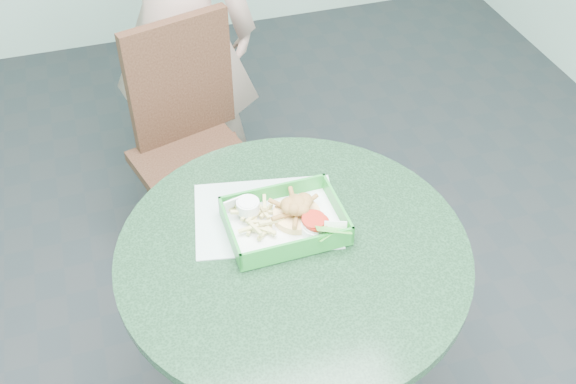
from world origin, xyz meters
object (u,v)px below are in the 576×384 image
object	(u,v)px
dining_chair	(190,135)
diner_person	(177,18)
crab_sandwich	(297,214)
food_basket	(285,230)
cafe_table	(293,296)
sauce_ramekin	(248,211)

from	to	relation	value
dining_chair	diner_person	world-z (taller)	diner_person
dining_chair	crab_sandwich	size ratio (longest dim) A/B	7.72
food_basket	cafe_table	bearing A→B (deg)	-88.77
crab_sandwich	diner_person	bearing A→B (deg)	96.11
diner_person	sauce_ramekin	size ratio (longest dim) A/B	27.91
diner_person	food_basket	distance (m)	1.07
crab_sandwich	sauce_ramekin	size ratio (longest dim) A/B	2.04
diner_person	crab_sandwich	distance (m)	1.05
food_basket	crab_sandwich	xyz separation A→B (m)	(0.04, 0.01, 0.03)
crab_sandwich	dining_chair	bearing A→B (deg)	101.45
sauce_ramekin	cafe_table	bearing A→B (deg)	-58.13
diner_person	sauce_ramekin	world-z (taller)	diner_person
sauce_ramekin	food_basket	bearing A→B (deg)	-38.14
dining_chair	food_basket	size ratio (longest dim) A/B	3.23
dining_chair	sauce_ramekin	bearing A→B (deg)	-102.60
diner_person	crab_sandwich	world-z (taller)	diner_person
cafe_table	dining_chair	size ratio (longest dim) A/B	0.94
cafe_table	dining_chair	distance (m)	0.84
cafe_table	sauce_ramekin	size ratio (longest dim) A/B	14.82
cafe_table	diner_person	world-z (taller)	diner_person
food_basket	crab_sandwich	world-z (taller)	crab_sandwich
dining_chair	food_basket	distance (m)	0.81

